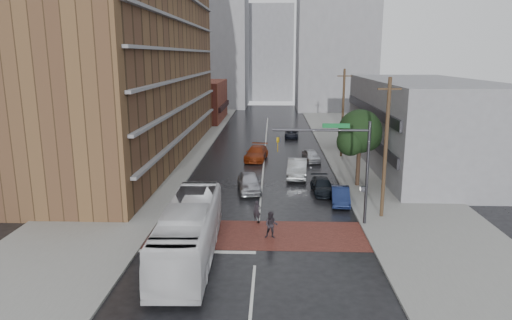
# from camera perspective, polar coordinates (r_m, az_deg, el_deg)

# --- Properties ---
(ground) EXTENTS (160.00, 160.00, 0.00)m
(ground) POSITION_cam_1_polar(r_m,az_deg,el_deg) (29.64, 0.15, -9.68)
(ground) COLOR black
(ground) RESTS_ON ground
(crosswalk) EXTENTS (14.00, 5.00, 0.02)m
(crosswalk) POSITION_cam_1_polar(r_m,az_deg,el_deg) (30.10, 0.19, -9.30)
(crosswalk) COLOR maroon
(crosswalk) RESTS_ON ground
(sidewalk_west) EXTENTS (9.00, 90.00, 0.15)m
(sidewalk_west) POSITION_cam_1_polar(r_m,az_deg,el_deg) (54.99, -11.00, 0.80)
(sidewalk_west) COLOR gray
(sidewalk_west) RESTS_ON ground
(sidewalk_east) EXTENTS (9.00, 90.00, 0.15)m
(sidewalk_east) POSITION_cam_1_polar(r_m,az_deg,el_deg) (54.59, 13.23, 0.60)
(sidewalk_east) COLOR gray
(sidewalk_east) RESTS_ON ground
(apartment_block) EXTENTS (10.00, 44.00, 28.00)m
(apartment_block) POSITION_cam_1_polar(r_m,az_deg,el_deg) (53.54, -14.61, 15.31)
(apartment_block) COLOR brown
(apartment_block) RESTS_ON ground
(storefront_west) EXTENTS (8.00, 16.00, 7.00)m
(storefront_west) POSITION_cam_1_polar(r_m,az_deg,el_deg) (82.75, -6.94, 7.35)
(storefront_west) COLOR brown
(storefront_west) RESTS_ON ground
(building_east) EXTENTS (11.00, 26.00, 9.00)m
(building_east) POSITION_cam_1_polar(r_m,az_deg,el_deg) (50.32, 20.17, 4.25)
(building_east) COLOR gray
(building_east) RESTS_ON ground
(distant_tower_west) EXTENTS (18.00, 16.00, 32.00)m
(distant_tower_west) POSITION_cam_1_polar(r_m,az_deg,el_deg) (106.50, -6.16, 15.32)
(distant_tower_west) COLOR gray
(distant_tower_west) RESTS_ON ground
(distant_tower_east) EXTENTS (16.00, 14.00, 36.00)m
(distant_tower_east) POSITION_cam_1_polar(r_m,az_deg,el_deg) (100.43, 10.00, 16.50)
(distant_tower_east) COLOR gray
(distant_tower_east) RESTS_ON ground
(distant_tower_center) EXTENTS (12.00, 10.00, 24.00)m
(distant_tower_center) POSITION_cam_1_polar(r_m,az_deg,el_deg) (122.36, 1.73, 13.20)
(distant_tower_center) COLOR gray
(distant_tower_center) RESTS_ON ground
(street_tree) EXTENTS (4.20, 4.10, 6.90)m
(street_tree) POSITION_cam_1_polar(r_m,az_deg,el_deg) (40.66, 12.86, 3.16)
(street_tree) COLOR #332319
(street_tree) RESTS_ON ground
(signal_mast) EXTENTS (6.50, 0.30, 7.20)m
(signal_mast) POSITION_cam_1_polar(r_m,az_deg,el_deg) (30.98, 11.20, 0.25)
(signal_mast) COLOR #2D2D33
(signal_mast) RESTS_ON ground
(utility_pole_near) EXTENTS (1.60, 0.26, 10.00)m
(utility_pole_near) POSITION_cam_1_polar(r_m,az_deg,el_deg) (32.92, 15.91, 1.47)
(utility_pole_near) COLOR #473321
(utility_pole_near) RESTS_ON ground
(utility_pole_far) EXTENTS (1.60, 0.26, 10.00)m
(utility_pole_far) POSITION_cam_1_polar(r_m,az_deg,el_deg) (52.33, 10.80, 5.82)
(utility_pole_far) COLOR #473321
(utility_pole_far) RESTS_ON ground
(transit_bus) EXTENTS (3.08, 11.73, 3.25)m
(transit_bus) POSITION_cam_1_polar(r_m,az_deg,el_deg) (26.54, -8.37, -8.83)
(transit_bus) COLOR silver
(transit_bus) RESTS_ON ground
(pedestrian_a) EXTENTS (0.58, 0.42, 1.50)m
(pedestrian_a) POSITION_cam_1_polar(r_m,az_deg,el_deg) (32.18, 0.12, -6.40)
(pedestrian_a) COLOR black
(pedestrian_a) RESTS_ON ground
(pedestrian_b) EXTENTS (0.90, 0.73, 1.76)m
(pedestrian_b) POSITION_cam_1_polar(r_m,az_deg,el_deg) (29.28, 1.92, -8.13)
(pedestrian_b) COLOR #272127
(pedestrian_b) RESTS_ON ground
(car_travel_a) EXTENTS (2.47, 4.87, 1.59)m
(car_travel_a) POSITION_cam_1_polar(r_m,az_deg,el_deg) (39.08, -0.88, -2.82)
(car_travel_a) COLOR #AFAFB7
(car_travel_a) RESTS_ON ground
(car_travel_b) EXTENTS (2.21, 5.32, 1.71)m
(car_travel_b) POSITION_cam_1_polar(r_m,az_deg,el_deg) (43.76, 5.16, -1.07)
(car_travel_b) COLOR #B6BBBF
(car_travel_b) RESTS_ON ground
(car_travel_c) EXTENTS (2.81, 5.57, 1.55)m
(car_travel_c) POSITION_cam_1_polar(r_m,az_deg,el_deg) (50.86, 0.06, 0.87)
(car_travel_c) COLOR maroon
(car_travel_c) RESTS_ON ground
(suv_travel) EXTENTS (2.13, 4.16, 1.12)m
(suv_travel) POSITION_cam_1_polar(r_m,az_deg,el_deg) (64.92, 4.47, 3.27)
(suv_travel) COLOR black
(suv_travel) RESTS_ON ground
(car_parked_near) EXTENTS (1.70, 4.05, 1.30)m
(car_parked_near) POSITION_cam_1_polar(r_m,az_deg,el_deg) (36.53, 10.50, -4.41)
(car_parked_near) COLOR #131D42
(car_parked_near) RESTS_ON ground
(car_parked_mid) EXTENTS (1.94, 4.31, 1.23)m
(car_parked_mid) POSITION_cam_1_polar(r_m,az_deg,el_deg) (39.11, 8.31, -3.22)
(car_parked_mid) COLOR black
(car_parked_mid) RESTS_ON ground
(car_parked_far) EXTENTS (2.12, 4.04, 1.31)m
(car_parked_far) POSITION_cam_1_polar(r_m,az_deg,el_deg) (50.53, 6.91, 0.55)
(car_parked_far) COLOR #B4B6BD
(car_parked_far) RESTS_ON ground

